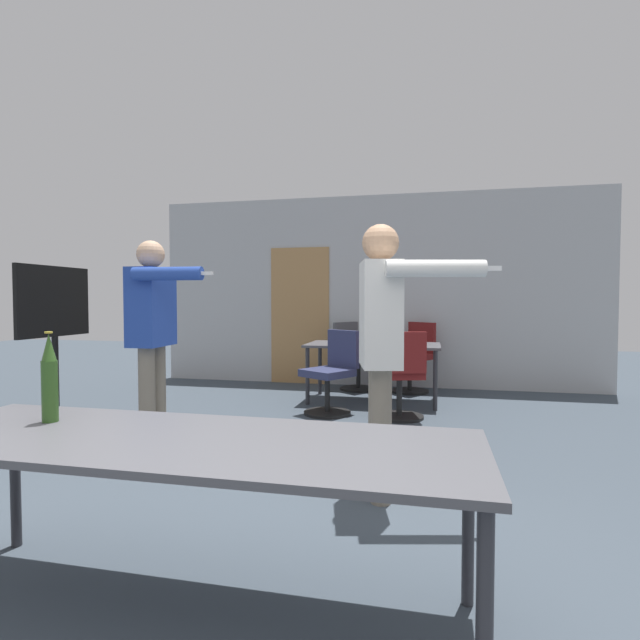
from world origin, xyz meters
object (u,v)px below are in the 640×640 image
object	(u,v)px
person_near_casual	(153,322)
office_chair_side_rolled	(332,375)
tv_screen	(55,332)
beer_bottle	(50,379)
drink_cup	(374,339)
office_chair_far_right	(413,359)
office_chair_mid_tucked	(401,378)
person_center_tall	(382,333)
office_chair_far_left	(355,358)

from	to	relation	value
person_near_casual	office_chair_side_rolled	world-z (taller)	person_near_casual
tv_screen	office_chair_side_rolled	bearing A→B (deg)	-62.47
beer_bottle	drink_cup	distance (m)	4.49
office_chair_far_right	drink_cup	world-z (taller)	office_chair_far_right
office_chair_side_rolled	beer_bottle	distance (m)	3.61
person_near_casual	office_chair_mid_tucked	bearing A→B (deg)	120.32
tv_screen	office_chair_far_right	world-z (taller)	tv_screen
drink_cup	office_chair_far_right	bearing A→B (deg)	55.11
tv_screen	office_chair_far_right	bearing A→B (deg)	-49.59
person_center_tall	drink_cup	xyz separation A→B (m)	(-0.41, 3.12, -0.29)
person_center_tall	office_chair_far_right	xyz separation A→B (m)	(0.06, 3.79, -0.61)
beer_bottle	drink_cup	bearing A→B (deg)	77.89
tv_screen	office_chair_side_rolled	world-z (taller)	tv_screen
office_chair_mid_tucked	office_chair_side_rolled	xyz separation A→B (m)	(-0.77, 0.14, -0.02)
office_chair_mid_tucked	office_chair_far_right	xyz separation A→B (m)	(0.07, 1.67, 0.01)
tv_screen	beer_bottle	size ratio (longest dim) A/B	3.94
office_chair_far_left	drink_cup	world-z (taller)	office_chair_far_left
office_chair_far_right	office_chair_side_rolled	bearing A→B (deg)	97.97
person_center_tall	beer_bottle	bearing A→B (deg)	-59.40
person_near_casual	beer_bottle	distance (m)	2.16
tv_screen	beer_bottle	world-z (taller)	tv_screen
office_chair_mid_tucked	office_chair_far_right	distance (m)	1.67
office_chair_mid_tucked	office_chair_far_left	world-z (taller)	office_chair_far_left
office_chair_mid_tucked	drink_cup	xyz separation A→B (m)	(-0.40, 1.00, 0.33)
tv_screen	drink_cup	size ratio (longest dim) A/B	16.12
person_near_casual	office_chair_far_right	world-z (taller)	person_near_casual
office_chair_side_rolled	drink_cup	world-z (taller)	office_chair_side_rolled
beer_bottle	drink_cup	xyz separation A→B (m)	(0.94, 4.39, -0.14)
tv_screen	office_chair_mid_tucked	size ratio (longest dim) A/B	1.69
drink_cup	person_center_tall	bearing A→B (deg)	-82.52
office_chair_mid_tucked	office_chair_far_left	bearing A→B (deg)	98.99
tv_screen	drink_cup	xyz separation A→B (m)	(2.85, 2.15, -0.18)
tv_screen	person_near_casual	size ratio (longest dim) A/B	0.89
person_center_tall	person_near_casual	distance (m)	2.20
person_center_tall	beer_bottle	xyz separation A→B (m)	(-1.35, -1.27, -0.15)
person_center_tall	office_chair_far_left	bearing A→B (deg)	178.71
office_chair_side_rolled	beer_bottle	world-z (taller)	beer_bottle
office_chair_far_left	person_near_casual	bearing A→B (deg)	12.92
office_chair_far_right	beer_bottle	distance (m)	5.27
person_center_tall	office_chair_far_left	xyz separation A→B (m)	(-0.76, 3.80, -0.61)
office_chair_far_right	person_near_casual	bearing A→B (deg)	91.58
office_chair_mid_tucked	office_chair_far_left	distance (m)	1.84
tv_screen	person_near_casual	bearing A→B (deg)	-100.09
office_chair_far_right	tv_screen	bearing A→B (deg)	77.02
person_near_casual	drink_cup	distance (m)	2.90
tv_screen	office_chair_far_right	size ratio (longest dim) A/B	1.67
beer_bottle	office_chair_far_right	bearing A→B (deg)	74.44
tv_screen	office_chair_far_left	xyz separation A→B (m)	(2.50, 2.83, -0.51)
person_near_casual	office_chair_far_left	world-z (taller)	person_near_casual
office_chair_far_left	office_chair_far_right	size ratio (longest dim) A/B	0.99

